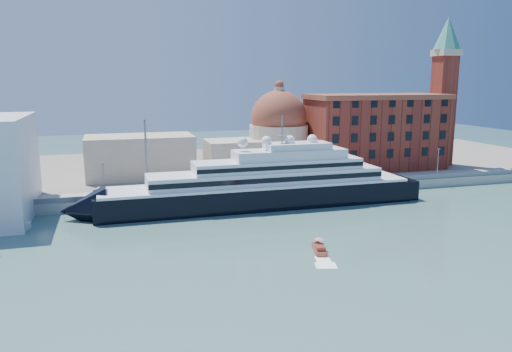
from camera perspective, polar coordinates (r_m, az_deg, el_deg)
name	(u,v)px	position (r m, az deg, el deg)	size (l,w,h in m)	color
ground	(268,237)	(96.13, 1.42, -7.01)	(400.00, 400.00, 0.00)	#365E56
quay	(228,193)	(127.43, -3.28, -1.93)	(180.00, 10.00, 2.50)	gray
land	(199,167)	(166.90, -6.50, 1.01)	(260.00, 72.00, 2.00)	slate
quay_fence	(232,189)	(122.75, -2.80, -1.54)	(180.00, 0.10, 1.20)	slate
superyacht	(249,189)	(117.00, -0.78, -1.53)	(84.28, 11.68, 25.19)	black
water_taxi	(320,249)	(88.65, 7.28, -8.23)	(3.22, 5.92, 2.67)	maroon
warehouse	(375,131)	(161.24, 13.50, 5.02)	(43.00, 19.00, 23.25)	maroon
campanile	(444,82)	(173.70, 20.71, 9.97)	(8.40, 8.40, 47.00)	maroon
church	(230,143)	(149.95, -3.02, 3.77)	(66.00, 18.00, 25.50)	beige
lamp_posts	(178,163)	(121.88, -8.94, 1.47)	(120.80, 2.40, 18.00)	slate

